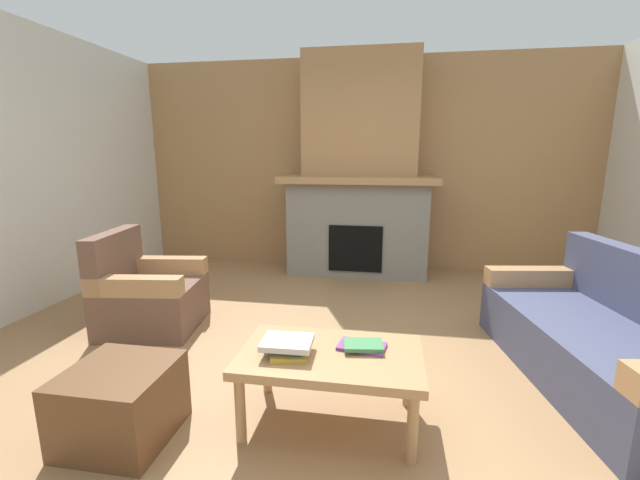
{
  "coord_description": "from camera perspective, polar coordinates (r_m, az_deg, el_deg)",
  "views": [
    {
      "loc": [
        0.38,
        -2.53,
        1.5
      ],
      "look_at": [
        -0.24,
        1.13,
        0.71
      ],
      "focal_mm": 22.94,
      "sensor_mm": 36.0,
      "label": 1
    }
  ],
  "objects": [
    {
      "name": "wall_back_wood_panel",
      "position": [
        5.55,
        5.8,
        10.39
      ],
      "size": [
        6.0,
        0.12,
        2.7
      ],
      "primitive_type": "cube",
      "color": "#A87A4C",
      "rests_on": "ground"
    },
    {
      "name": "fireplace",
      "position": [
        5.18,
        5.47,
        8.22
      ],
      "size": [
        1.9,
        0.82,
        2.7
      ],
      "color": "gray",
      "rests_on": "ground"
    },
    {
      "name": "ground",
      "position": [
        2.97,
        1.04,
        -18.35
      ],
      "size": [
        9.0,
        9.0,
        0.0
      ],
      "primitive_type": "plane",
      "color": "#9E754C"
    },
    {
      "name": "book_stack_center",
      "position": [
        2.37,
        5.95,
        -14.45
      ],
      "size": [
        0.28,
        0.21,
        0.04
      ],
      "color": "#7A3D84",
      "rests_on": "coffee_table"
    },
    {
      "name": "couch",
      "position": [
        3.36,
        34.99,
        -11.45
      ],
      "size": [
        1.11,
        1.91,
        0.85
      ],
      "color": "#474C6B",
      "rests_on": "ground"
    },
    {
      "name": "ottoman",
      "position": [
        2.57,
        -26.01,
        -19.77
      ],
      "size": [
        0.52,
        0.52,
        0.4
      ],
      "primitive_type": "cube",
      "color": "brown",
      "rests_on": "ground"
    },
    {
      "name": "armchair",
      "position": [
        3.89,
        -22.93,
        -7.04
      ],
      "size": [
        0.86,
        0.86,
        0.85
      ],
      "color": "brown",
      "rests_on": "ground"
    },
    {
      "name": "book_stack_near_edge",
      "position": [
        2.29,
        -4.59,
        -14.55
      ],
      "size": [
        0.28,
        0.25,
        0.08
      ],
      "color": "gold",
      "rests_on": "coffee_table"
    },
    {
      "name": "coffee_table",
      "position": [
        2.35,
        1.45,
        -16.56
      ],
      "size": [
        1.0,
        0.6,
        0.43
      ],
      "color": "tan",
      "rests_on": "ground"
    }
  ]
}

